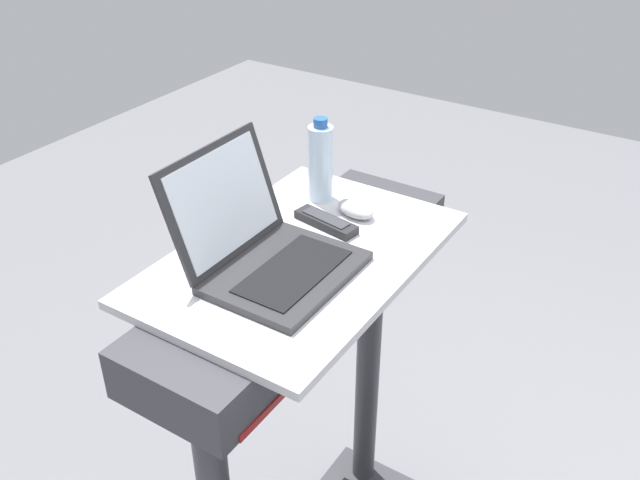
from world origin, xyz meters
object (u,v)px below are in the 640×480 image
laptop (265,249)px  tv_remote (326,222)px  water_bottle (320,162)px  computer_mouse (356,209)px

laptop → tv_remote: size_ratio=1.91×
water_bottle → laptop: bearing=-167.4°
water_bottle → tv_remote: water_bottle is taller
computer_mouse → tv_remote: 0.09m
laptop → computer_mouse: bearing=-10.7°
computer_mouse → tv_remote: size_ratio=0.60×
computer_mouse → tv_remote: computer_mouse is taller
water_bottle → computer_mouse: bearing=-103.1°
computer_mouse → laptop: bearing=-174.9°
laptop → water_bottle: bearing=10.1°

